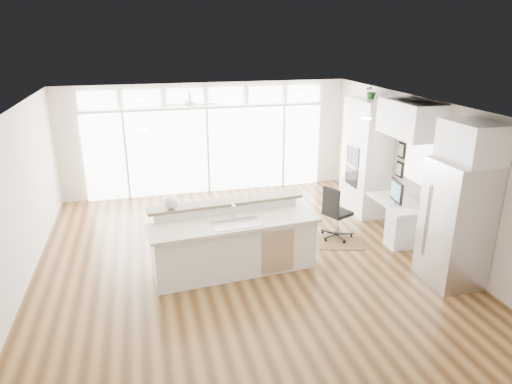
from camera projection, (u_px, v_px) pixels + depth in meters
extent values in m
cube|color=#472D16|center=(244.00, 264.00, 7.98)|extent=(7.00, 8.00, 0.02)
cube|color=white|center=(242.00, 109.00, 7.08)|extent=(7.00, 8.00, 0.02)
cube|color=beige|center=(207.00, 139.00, 11.18)|extent=(7.00, 0.04, 2.70)
cube|color=beige|center=(346.00, 341.00, 3.87)|extent=(7.00, 0.04, 2.70)
cube|color=beige|center=(11.00, 210.00, 6.71)|extent=(0.04, 8.00, 2.70)
cube|color=beige|center=(429.00, 175.00, 8.34)|extent=(0.04, 8.00, 2.70)
cube|color=white|center=(208.00, 151.00, 11.23)|extent=(5.80, 0.06, 2.08)
cube|color=white|center=(206.00, 97.00, 10.78)|extent=(5.90, 0.06, 0.40)
cube|color=white|center=(419.00, 161.00, 8.54)|extent=(0.04, 0.85, 0.85)
cube|color=silver|center=(190.00, 100.00, 9.59)|extent=(1.16, 1.16, 0.32)
cube|color=white|center=(239.00, 108.00, 7.27)|extent=(3.40, 3.00, 0.02)
cube|color=white|center=(366.00, 157.00, 9.94)|extent=(0.64, 1.20, 2.50)
cube|color=white|center=(397.00, 220.00, 8.85)|extent=(0.72, 1.30, 0.76)
cube|color=white|center=(410.00, 119.00, 8.20)|extent=(0.64, 1.30, 0.64)
cube|color=silver|center=(456.00, 223.00, 7.13)|extent=(0.76, 0.90, 2.00)
cube|color=white|center=(472.00, 142.00, 6.71)|extent=(0.64, 0.90, 0.60)
cube|color=black|center=(401.00, 160.00, 9.15)|extent=(0.06, 0.22, 0.80)
cube|color=white|center=(235.00, 241.00, 7.54)|extent=(2.88, 1.30, 1.11)
cube|color=#3A2512|center=(341.00, 243.00, 8.75)|extent=(0.99, 0.82, 0.01)
cube|color=black|center=(338.00, 212.00, 8.81)|extent=(0.71, 0.68, 1.06)
sphere|color=silver|center=(171.00, 202.00, 7.38)|extent=(0.24, 0.24, 0.22)
cube|color=black|center=(397.00, 191.00, 8.63)|extent=(0.17, 0.54, 0.44)
cube|color=white|center=(387.00, 202.00, 8.66)|extent=(0.15, 0.36, 0.02)
imported|color=#235022|center=(372.00, 93.00, 9.48)|extent=(0.34, 0.36, 0.25)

